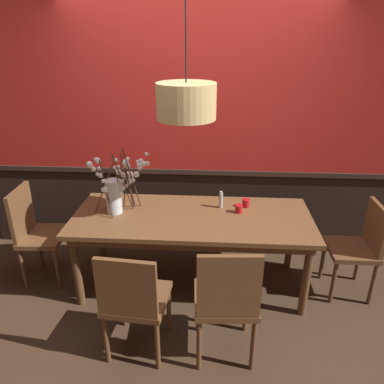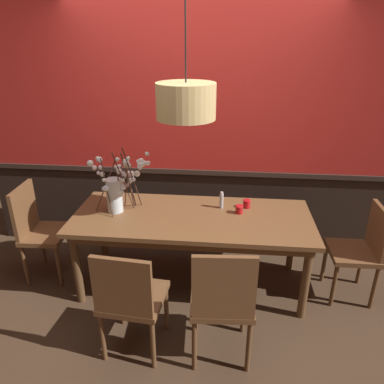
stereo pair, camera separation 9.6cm
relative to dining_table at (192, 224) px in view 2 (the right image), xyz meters
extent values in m
plane|color=#422D1E|center=(0.00, 0.00, -0.65)|extent=(24.00, 24.00, 0.00)
cube|color=black|center=(0.00, 0.73, -0.21)|extent=(4.53, 0.12, 0.88)
cube|color=#31241E|center=(0.00, 0.72, 0.25)|extent=(4.53, 0.14, 0.05)
cube|color=#B2231E|center=(0.00, 0.73, 1.13)|extent=(4.53, 0.12, 1.82)
cube|color=brown|center=(0.00, 0.00, 0.06)|extent=(2.11, 0.87, 0.04)
cube|color=brown|center=(0.00, 0.00, 0.00)|extent=(2.00, 0.76, 0.08)
cylinder|color=brown|center=(-0.97, -0.35, -0.31)|extent=(0.07, 0.07, 0.69)
cylinder|color=brown|center=(0.97, -0.35, -0.31)|extent=(0.07, 0.07, 0.69)
cylinder|color=brown|center=(-0.97, 0.35, -0.31)|extent=(0.07, 0.07, 0.69)
cylinder|color=brown|center=(0.97, 0.35, -0.31)|extent=(0.07, 0.07, 0.69)
cube|color=brown|center=(-0.35, -0.78, -0.21)|extent=(0.47, 0.47, 0.04)
cube|color=brown|center=(-0.36, -0.98, 0.03)|extent=(0.42, 0.07, 0.44)
cylinder|color=brown|center=(-0.52, -0.58, -0.44)|extent=(0.04, 0.04, 0.42)
cylinder|color=brown|center=(-0.14, -0.61, -0.44)|extent=(0.04, 0.04, 0.42)
cylinder|color=brown|center=(-0.55, -0.95, -0.44)|extent=(0.04, 0.04, 0.42)
cylinder|color=brown|center=(-0.18, -0.98, -0.44)|extent=(0.04, 0.04, 0.42)
cube|color=brown|center=(0.27, 0.80, -0.19)|extent=(0.48, 0.46, 0.04)
cube|color=brown|center=(0.26, 1.00, 0.05)|extent=(0.43, 0.07, 0.44)
cylinder|color=brown|center=(0.48, 0.64, -0.43)|extent=(0.04, 0.04, 0.44)
cylinder|color=brown|center=(0.10, 0.61, -0.43)|extent=(0.04, 0.04, 0.44)
cylinder|color=brown|center=(0.45, 1.00, -0.43)|extent=(0.04, 0.04, 0.44)
cylinder|color=brown|center=(0.07, 0.97, -0.43)|extent=(0.04, 0.04, 0.44)
cube|color=brown|center=(1.42, -0.01, -0.21)|extent=(0.40, 0.41, 0.04)
cube|color=brown|center=(1.60, 0.00, 0.02)|extent=(0.04, 0.39, 0.41)
cylinder|color=brown|center=(1.25, -0.18, -0.44)|extent=(0.04, 0.04, 0.42)
cylinder|color=brown|center=(1.25, 0.17, -0.44)|extent=(0.04, 0.04, 0.42)
cylinder|color=brown|center=(1.59, -0.18, -0.44)|extent=(0.04, 0.04, 0.42)
cylinder|color=brown|center=(1.59, 0.17, -0.44)|extent=(0.04, 0.04, 0.42)
cube|color=brown|center=(0.29, -0.77, -0.19)|extent=(0.46, 0.46, 0.04)
cube|color=brown|center=(0.30, -0.97, 0.07)|extent=(0.42, 0.06, 0.48)
cylinder|color=brown|center=(0.09, -0.60, -0.43)|extent=(0.04, 0.04, 0.44)
cylinder|color=brown|center=(0.46, -0.57, -0.43)|extent=(0.04, 0.04, 0.44)
cylinder|color=brown|center=(0.11, -0.97, -0.43)|extent=(0.04, 0.04, 0.44)
cylinder|color=brown|center=(0.49, -0.94, -0.43)|extent=(0.04, 0.04, 0.44)
cube|color=brown|center=(-1.40, 0.01, -0.20)|extent=(0.40, 0.45, 0.04)
cube|color=brown|center=(-1.57, 0.01, 0.06)|extent=(0.06, 0.41, 0.46)
cylinder|color=brown|center=(-1.25, 0.21, -0.43)|extent=(0.04, 0.04, 0.44)
cylinder|color=brown|center=(-1.23, -0.17, -0.43)|extent=(0.04, 0.04, 0.44)
cylinder|color=brown|center=(-1.57, 0.19, -0.43)|extent=(0.04, 0.04, 0.44)
cylinder|color=brown|center=(-1.55, -0.18, -0.43)|extent=(0.04, 0.04, 0.44)
cylinder|color=silver|center=(-0.70, 0.02, 0.23)|extent=(0.14, 0.14, 0.31)
cylinder|color=silver|center=(-0.70, 0.02, 0.12)|extent=(0.12, 0.12, 0.07)
cylinder|color=#472D23|center=(-0.60, 0.01, 0.38)|extent=(0.11, 0.20, 0.59)
sphere|color=white|center=(-0.55, -0.05, 0.54)|extent=(0.03, 0.03, 0.03)
sphere|color=white|center=(-0.53, -0.02, 0.60)|extent=(0.03, 0.03, 0.03)
sphere|color=white|center=(-0.61, 0.00, 0.39)|extent=(0.04, 0.04, 0.04)
sphere|color=white|center=(-0.56, -0.04, 0.58)|extent=(0.05, 0.05, 0.05)
sphere|color=white|center=(-0.54, -0.01, 0.53)|extent=(0.05, 0.05, 0.05)
sphere|color=white|center=(-0.55, -0.05, 0.57)|extent=(0.05, 0.05, 0.05)
cylinder|color=#472D23|center=(-0.60, 0.08, 0.33)|extent=(0.12, 0.18, 0.49)
sphere|color=white|center=(-0.55, 0.11, 0.41)|extent=(0.05, 0.05, 0.05)
sphere|color=white|center=(-0.59, 0.09, 0.39)|extent=(0.05, 0.05, 0.05)
sphere|color=white|center=(-0.61, 0.04, 0.31)|extent=(0.04, 0.04, 0.04)
sphere|color=white|center=(-0.62, 0.06, 0.34)|extent=(0.04, 0.04, 0.04)
sphere|color=white|center=(-0.57, 0.07, 0.43)|extent=(0.05, 0.05, 0.05)
sphere|color=white|center=(-0.59, 0.07, 0.32)|extent=(0.03, 0.03, 0.03)
cylinder|color=#472D23|center=(-0.64, 0.02, 0.28)|extent=(0.02, 0.08, 0.40)
sphere|color=white|center=(-0.63, 0.01, 0.27)|extent=(0.05, 0.05, 0.05)
sphere|color=white|center=(-0.62, 0.03, 0.35)|extent=(0.05, 0.05, 0.05)
sphere|color=white|center=(-0.61, 0.02, 0.32)|extent=(0.05, 0.05, 0.05)
sphere|color=white|center=(-0.60, 0.02, 0.33)|extent=(0.04, 0.04, 0.04)
sphere|color=white|center=(-0.60, 0.01, 0.45)|extent=(0.04, 0.04, 0.04)
sphere|color=white|center=(-0.63, 0.00, 0.47)|extent=(0.05, 0.05, 0.05)
cylinder|color=#472D23|center=(-0.52, 0.01, 0.41)|extent=(0.05, 0.35, 0.66)
sphere|color=white|center=(-0.54, -0.01, 0.40)|extent=(0.05, 0.05, 0.05)
sphere|color=white|center=(-0.50, -0.01, 0.41)|extent=(0.04, 0.04, 0.04)
sphere|color=white|center=(-0.42, 0.01, 0.54)|extent=(0.05, 0.05, 0.05)
sphere|color=white|center=(-0.46, 0.03, 0.56)|extent=(0.03, 0.03, 0.03)
sphere|color=white|center=(-0.38, 0.00, 0.64)|extent=(0.04, 0.04, 0.04)
sphere|color=white|center=(-0.44, -0.01, 0.52)|extent=(0.04, 0.04, 0.04)
cylinder|color=#472D23|center=(-0.79, 0.10, 0.31)|extent=(0.18, 0.22, 0.46)
sphere|color=white|center=(-0.86, 0.17, 0.51)|extent=(0.05, 0.05, 0.05)
sphere|color=white|center=(-0.83, 0.13, 0.39)|extent=(0.05, 0.05, 0.05)
sphere|color=white|center=(-0.79, 0.11, 0.35)|extent=(0.04, 0.04, 0.04)
sphere|color=white|center=(-0.87, 0.18, 0.52)|extent=(0.04, 0.04, 0.04)
sphere|color=white|center=(-0.84, 0.13, 0.46)|extent=(0.04, 0.04, 0.04)
cylinder|color=#472D23|center=(-0.75, -0.02, 0.33)|extent=(0.13, 0.16, 0.49)
sphere|color=white|center=(-0.76, -0.04, 0.32)|extent=(0.04, 0.04, 0.04)
sphere|color=white|center=(-0.83, -0.05, 0.52)|extent=(0.04, 0.04, 0.04)
sphere|color=white|center=(-0.81, -0.02, 0.46)|extent=(0.03, 0.03, 0.03)
sphere|color=white|center=(-0.75, -0.04, 0.33)|extent=(0.05, 0.05, 0.05)
sphere|color=white|center=(-0.83, -0.11, 0.58)|extent=(0.05, 0.05, 0.05)
sphere|color=white|center=(-0.76, -0.04, 0.40)|extent=(0.03, 0.03, 0.03)
cylinder|color=#472D23|center=(-0.56, 0.04, 0.38)|extent=(0.04, 0.25, 0.59)
sphere|color=white|center=(-0.56, 0.04, 0.36)|extent=(0.03, 0.03, 0.03)
sphere|color=white|center=(-0.55, 0.07, 0.40)|extent=(0.04, 0.04, 0.04)
sphere|color=white|center=(-0.53, 0.04, 0.42)|extent=(0.04, 0.04, 0.04)
cylinder|color=#472D23|center=(-0.68, 0.11, 0.32)|extent=(0.12, 0.02, 0.47)
sphere|color=white|center=(-0.69, 0.17, 0.52)|extent=(0.04, 0.04, 0.04)
sphere|color=white|center=(-0.64, 0.14, 0.39)|extent=(0.04, 0.04, 0.04)
sphere|color=white|center=(-0.68, 0.13, 0.46)|extent=(0.05, 0.05, 0.05)
sphere|color=white|center=(-0.67, 0.14, 0.41)|extent=(0.04, 0.04, 0.04)
sphere|color=white|center=(-0.67, 0.14, 0.47)|extent=(0.04, 0.04, 0.04)
sphere|color=white|center=(-0.70, 0.14, 0.46)|extent=(0.03, 0.03, 0.03)
cylinder|color=#472D23|center=(-0.55, 0.02, 0.32)|extent=(0.04, 0.29, 0.48)
sphere|color=white|center=(-0.49, 0.06, 0.43)|extent=(0.05, 0.05, 0.05)
sphere|color=white|center=(-0.44, 0.01, 0.54)|extent=(0.05, 0.05, 0.05)
sphere|color=white|center=(-0.43, 0.02, 0.57)|extent=(0.05, 0.05, 0.05)
sphere|color=white|center=(-0.40, 0.01, 0.56)|extent=(0.04, 0.04, 0.04)
sphere|color=white|center=(-0.38, 0.02, 0.55)|extent=(0.04, 0.04, 0.04)
cylinder|color=red|center=(0.41, 0.09, 0.12)|extent=(0.07, 0.07, 0.08)
torus|color=red|center=(0.41, 0.09, 0.15)|extent=(0.07, 0.07, 0.01)
cylinder|color=silver|center=(0.41, 0.09, 0.11)|extent=(0.05, 0.05, 0.04)
cylinder|color=red|center=(0.49, 0.22, 0.12)|extent=(0.07, 0.07, 0.08)
torus|color=red|center=(0.49, 0.22, 0.15)|extent=(0.07, 0.07, 0.01)
cylinder|color=silver|center=(0.49, 0.22, 0.11)|extent=(0.05, 0.05, 0.04)
cylinder|color=#ADADB2|center=(0.25, 0.19, 0.15)|extent=(0.04, 0.04, 0.14)
cylinder|color=beige|center=(0.25, 0.19, 0.23)|extent=(0.03, 0.03, 0.02)
cylinder|color=tan|center=(-0.04, -0.07, 1.09)|extent=(0.46, 0.46, 0.27)
sphere|color=#F9EAB7|center=(-0.04, -0.07, 1.05)|extent=(0.14, 0.14, 0.14)
cylinder|color=black|center=(-0.04, -0.07, 1.63)|extent=(0.01, 0.01, 0.82)
camera|label=1|loc=(0.19, -2.87, 1.55)|focal=34.14mm
camera|label=2|loc=(0.29, -2.86, 1.55)|focal=34.14mm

